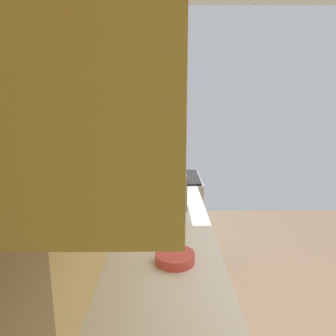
% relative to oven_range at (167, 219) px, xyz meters
% --- Properties ---
extents(wall_back, '(3.83, 0.12, 2.61)m').
position_rel_oven_range_xyz_m(wall_back, '(-1.50, 0.39, 0.84)').
color(wall_back, '#EDC775').
rests_on(wall_back, ground_plane).
extents(upper_cabinets, '(1.82, 0.33, 0.56)m').
position_rel_oven_range_xyz_m(upper_cabinets, '(-1.82, 0.17, 1.35)').
color(upper_cabinets, tan).
extents(oven_range, '(0.59, 0.68, 1.09)m').
position_rel_oven_range_xyz_m(oven_range, '(0.00, 0.00, 0.00)').
color(oven_range, '#B7BABF').
rests_on(oven_range, ground_plane).
extents(microwave, '(0.51, 0.35, 0.31)m').
position_rel_oven_range_xyz_m(microwave, '(-0.86, 0.06, 0.60)').
color(microwave, white).
rests_on(microwave, counter_run).
extents(bowl, '(0.20, 0.20, 0.05)m').
position_rel_oven_range_xyz_m(bowl, '(-1.64, -0.02, 0.47)').
color(bowl, '#D84C47').
rests_on(bowl, counter_run).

